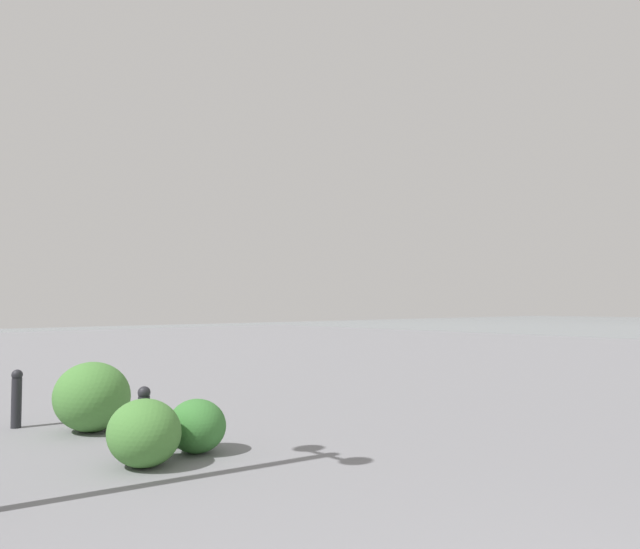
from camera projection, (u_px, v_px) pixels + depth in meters
The scene contains 5 objects.
bollard_near at pixel (144, 418), 6.24m from camera, with size 0.13×0.13×0.67m.
bollard_mid at pixel (17, 397), 7.48m from camera, with size 0.13×0.13×0.71m.
shrub_low at pixel (197, 426), 6.22m from camera, with size 0.64×0.58×0.54m.
shrub_round at pixel (144, 433), 5.68m from camera, with size 0.74×0.67×0.63m.
shrub_wide at pixel (92, 397), 7.26m from camera, with size 0.97×0.87×0.82m.
Camera 1 is at (0.19, 1.82, 1.51)m, focal length 34.19 mm.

